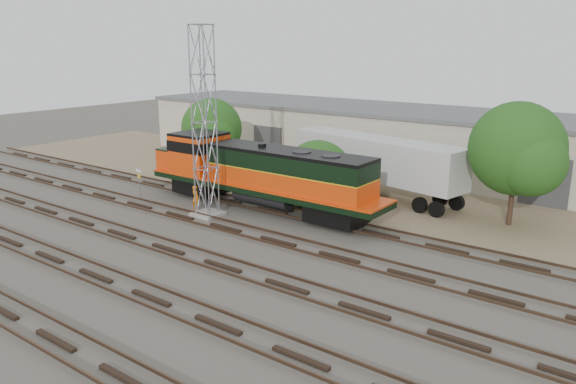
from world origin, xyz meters
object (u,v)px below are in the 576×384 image
Objects in this scene: locomotive at (259,173)px; semi_trailer at (379,160)px; worker at (196,198)px; signal_tower at (204,126)px.

locomotive is 8.99m from semi_trailer.
locomotive reaches higher than worker.
locomotive is 4.51m from worker.
semi_trailer is (4.91, 7.53, 0.20)m from locomotive.
signal_tower reaches higher than worker.
worker is 13.24m from semi_trailer.
signal_tower is 0.84× the size of semi_trailer.
signal_tower is 12.95m from semi_trailer.
locomotive is 4.88m from signal_tower.
worker is at bearing -116.32° from semi_trailer.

